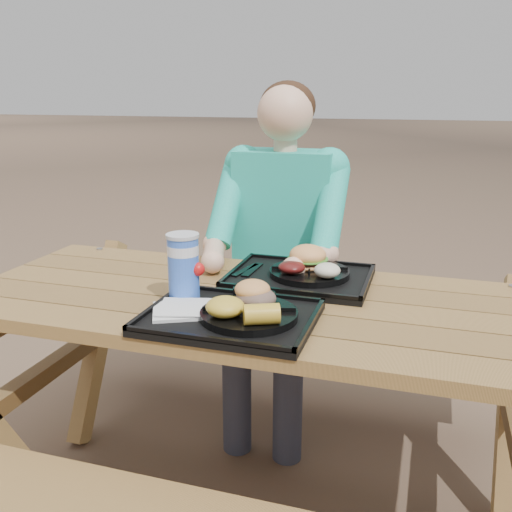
% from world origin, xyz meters
% --- Properties ---
extents(ground, '(60.00, 60.00, 0.00)m').
position_xyz_m(ground, '(0.00, 0.00, 0.00)').
color(ground, '#999999').
rests_on(ground, ground).
extents(picnic_table, '(1.80, 1.49, 0.75)m').
position_xyz_m(picnic_table, '(0.00, 0.00, 0.38)').
color(picnic_table, '#999999').
rests_on(picnic_table, ground).
extents(tray_near, '(0.45, 0.35, 0.02)m').
position_xyz_m(tray_near, '(-0.01, -0.20, 0.76)').
color(tray_near, black).
rests_on(tray_near, picnic_table).
extents(tray_far, '(0.45, 0.35, 0.02)m').
position_xyz_m(tray_far, '(0.09, 0.19, 0.76)').
color(tray_far, black).
rests_on(tray_far, picnic_table).
extents(plate_near, '(0.26, 0.26, 0.02)m').
position_xyz_m(plate_near, '(0.05, -0.21, 0.78)').
color(plate_near, black).
rests_on(plate_near, tray_near).
extents(plate_far, '(0.26, 0.26, 0.02)m').
position_xyz_m(plate_far, '(0.12, 0.20, 0.78)').
color(plate_far, black).
rests_on(plate_far, tray_far).
extents(napkin_stack, '(0.19, 0.19, 0.02)m').
position_xyz_m(napkin_stack, '(-0.15, -0.23, 0.78)').
color(napkin_stack, silver).
rests_on(napkin_stack, tray_near).
extents(soda_cup, '(0.09, 0.09, 0.18)m').
position_xyz_m(soda_cup, '(-0.18, -0.11, 0.86)').
color(soda_cup, blue).
rests_on(soda_cup, tray_near).
extents(condiment_bbq, '(0.06, 0.06, 0.03)m').
position_xyz_m(condiment_bbq, '(-0.02, -0.07, 0.79)').
color(condiment_bbq, black).
rests_on(condiment_bbq, tray_near).
extents(condiment_mustard, '(0.05, 0.05, 0.03)m').
position_xyz_m(condiment_mustard, '(0.06, -0.07, 0.78)').
color(condiment_mustard, gold).
rests_on(condiment_mustard, tray_near).
extents(sandwich, '(0.10, 0.10, 0.11)m').
position_xyz_m(sandwich, '(0.05, -0.16, 0.84)').
color(sandwich, '#DC924D').
rests_on(sandwich, plate_near).
extents(mac_cheese, '(0.10, 0.10, 0.05)m').
position_xyz_m(mac_cheese, '(-0.00, -0.26, 0.82)').
color(mac_cheese, gold).
rests_on(mac_cheese, plate_near).
extents(corn_cob, '(0.12, 0.12, 0.05)m').
position_xyz_m(corn_cob, '(0.10, -0.28, 0.82)').
color(corn_cob, gold).
rests_on(corn_cob, plate_near).
extents(cutlery_far, '(0.03, 0.15, 0.01)m').
position_xyz_m(cutlery_far, '(-0.07, 0.19, 0.77)').
color(cutlery_far, black).
rests_on(cutlery_far, tray_far).
extents(burger, '(0.12, 0.12, 0.11)m').
position_xyz_m(burger, '(0.11, 0.23, 0.85)').
color(burger, '#F19E55').
rests_on(burger, plate_far).
extents(baked_beans, '(0.09, 0.09, 0.04)m').
position_xyz_m(baked_beans, '(0.07, 0.15, 0.81)').
color(baked_beans, '#531110').
rests_on(baked_beans, plate_far).
extents(potato_salad, '(0.08, 0.08, 0.05)m').
position_xyz_m(potato_salad, '(0.19, 0.13, 0.81)').
color(potato_salad, beige).
rests_on(potato_salad, plate_far).
extents(diner, '(0.48, 0.84, 1.28)m').
position_xyz_m(diner, '(-0.07, 0.59, 0.64)').
color(diner, '#1A9CB6').
rests_on(diner, ground).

